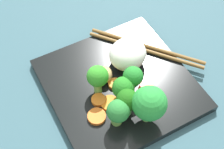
{
  "coord_description": "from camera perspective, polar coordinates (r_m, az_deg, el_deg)",
  "views": [
    {
      "loc": [
        28.42,
        -19.25,
        50.63
      ],
      "look_at": [
        -0.97,
        -0.97,
        3.52
      ],
      "focal_mm": 52.2,
      "sensor_mm": 36.0,
      "label": 1
    }
  ],
  "objects": [
    {
      "name": "carrot_slice_1",
      "position": [
        0.57,
        -0.4,
        -5.04
      ],
      "size": [
        4.24,
        4.24,
        0.55
      ],
      "primitive_type": "cylinder",
      "rotation": [
        0.0,
        0.0,
        5.17
      ],
      "color": "orange",
      "rests_on": "square_plate"
    },
    {
      "name": "carrot_slice_0",
      "position": [
        0.59,
        0.39,
        -1.53
      ],
      "size": [
        2.44,
        2.44,
        0.59
      ],
      "primitive_type": "cylinder",
      "rotation": [
        0.0,
        0.0,
        1.56
      ],
      "color": "orange",
      "rests_on": "square_plate"
    },
    {
      "name": "broccoli_floret_0",
      "position": [
        0.56,
        1.98,
        -2.47
      ],
      "size": [
        3.93,
        3.93,
        5.32
      ],
      "color": "#519338",
      "rests_on": "square_plate"
    },
    {
      "name": "rice_mound",
      "position": [
        0.61,
        2.77,
        3.6
      ],
      "size": [
        8.45,
        8.8,
        5.24
      ],
      "primitive_type": "ellipsoid",
      "rotation": [
        0.0,
        0.0,
        1.85
      ],
      "color": "white",
      "rests_on": "square_plate"
    },
    {
      "name": "chicken_piece_0",
      "position": [
        0.59,
        -1.3,
        0.0
      ],
      "size": [
        4.4,
        4.24,
        2.52
      ],
      "primitive_type": "ellipsoid",
      "rotation": [
        0.0,
        0.0,
        2.54
      ],
      "color": "tan",
      "rests_on": "square_plate"
    },
    {
      "name": "square_plate",
      "position": [
        0.61,
        1.26,
        -1.78
      ],
      "size": [
        26.97,
        26.97,
        1.52
      ],
      "primitive_type": "cube",
      "rotation": [
        0.0,
        0.0,
        -0.06
      ],
      "color": "black",
      "rests_on": "ground_plane"
    },
    {
      "name": "carrot_slice_4",
      "position": [
        0.57,
        -2.36,
        -4.48
      ],
      "size": [
        3.61,
        3.61,
        0.66
      ],
      "primitive_type": "cylinder",
      "rotation": [
        0.0,
        0.0,
        0.95
      ],
      "color": "orange",
      "rests_on": "square_plate"
    },
    {
      "name": "pepper_chunk_0",
      "position": [
        0.58,
        5.75,
        -2.96
      ],
      "size": [
        3.52,
        3.62,
        2.0
      ],
      "primitive_type": "cube",
      "rotation": [
        0.0,
        0.0,
        5.35
      ],
      "color": "red",
      "rests_on": "square_plate"
    },
    {
      "name": "broccoli_floret_3",
      "position": [
        0.53,
        2.71,
        -4.64
      ],
      "size": [
        3.72,
        3.72,
        5.86
      ],
      "color": "#549C4A",
      "rests_on": "square_plate"
    },
    {
      "name": "broccoli_floret_5",
      "position": [
        0.56,
        -2.53,
        -0.45
      ],
      "size": [
        3.85,
        3.85,
        5.96
      ],
      "color": "#74AE4D",
      "rests_on": "square_plate"
    },
    {
      "name": "broccoli_floret_2",
      "position": [
        0.53,
        1.03,
        -6.59
      ],
      "size": [
        3.83,
        3.83,
        5.77
      ],
      "color": "#74B04B",
      "rests_on": "square_plate"
    },
    {
      "name": "carrot_slice_2",
      "position": [
        0.58,
        4.28,
        -4.61
      ],
      "size": [
        2.85,
        2.85,
        0.58
      ],
      "primitive_type": "cylinder",
      "rotation": [
        0.0,
        0.0,
        2.22
      ],
      "color": "orange",
      "rests_on": "square_plate"
    },
    {
      "name": "chopstick_pair",
      "position": [
        0.65,
        5.97,
        4.61
      ],
      "size": [
        20.22,
        15.39,
        0.72
      ],
      "rotation": [
        0.0,
        0.0,
        3.77
      ],
      "color": "brown",
      "rests_on": "square_plate"
    },
    {
      "name": "ground_plane",
      "position": [
        0.62,
        1.23,
        -2.71
      ],
      "size": [
        110.0,
        110.0,
        2.0
      ],
      "primitive_type": "cube",
      "color": "#31555F"
    },
    {
      "name": "broccoli_floret_4",
      "position": [
        0.52,
        6.39,
        -5.2
      ],
      "size": [
        5.78,
        5.78,
        7.78
      ],
      "color": "#7BB65E",
      "rests_on": "square_plate"
    },
    {
      "name": "broccoli_floret_1",
      "position": [
        0.56,
        3.67,
        -0.43
      ],
      "size": [
        3.57,
        3.57,
        5.93
      ],
      "color": "#69A14F",
      "rests_on": "square_plate"
    },
    {
      "name": "carrot_slice_3",
      "position": [
        0.56,
        -2.7,
        -7.35
      ],
      "size": [
        4.32,
        4.32,
        0.64
      ],
      "primitive_type": "cylinder",
      "rotation": [
        0.0,
        0.0,
        3.64
      ],
      "color": "orange",
      "rests_on": "square_plate"
    }
  ]
}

